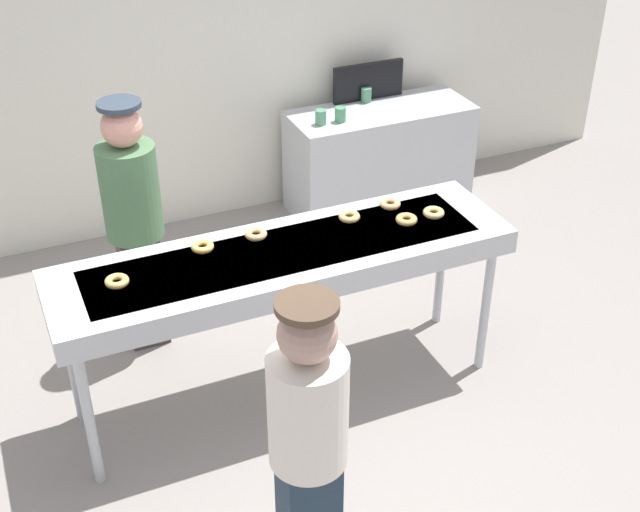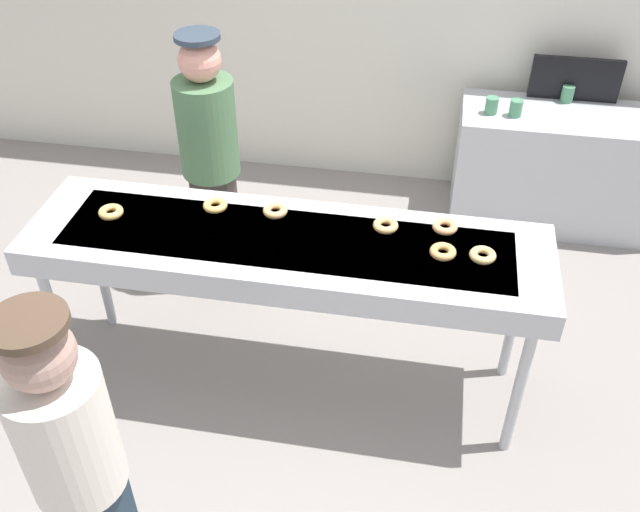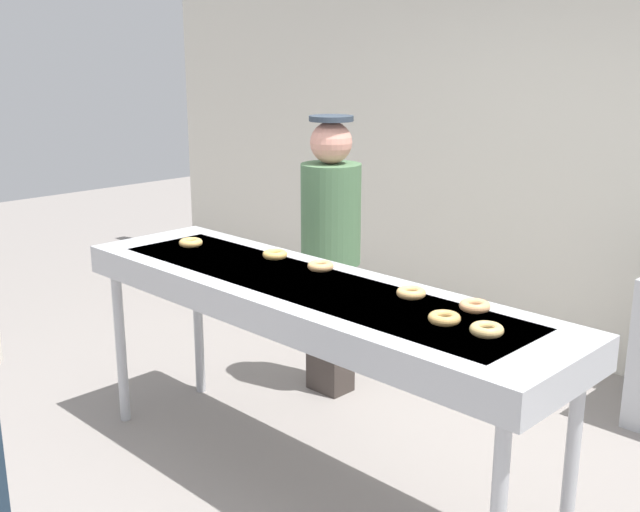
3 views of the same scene
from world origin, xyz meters
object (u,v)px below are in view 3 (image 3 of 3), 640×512
(worker_baker, at_px, (331,239))
(glazed_donut_3, at_px, (444,318))
(glazed_donut_6, at_px, (191,243))
(glazed_donut_4, at_px, (321,266))
(fryer_conveyor, at_px, (306,299))
(glazed_donut_1, at_px, (475,306))
(glazed_donut_2, at_px, (487,330))
(glazed_donut_0, at_px, (411,293))
(glazed_donut_5, at_px, (275,254))

(worker_baker, bearing_deg, glazed_donut_3, 140.37)
(glazed_donut_6, distance_m, worker_baker, 0.84)
(glazed_donut_4, bearing_deg, fryer_conveyor, -63.66)
(worker_baker, bearing_deg, glazed_donut_1, 146.98)
(glazed_donut_1, bearing_deg, glazed_donut_3, -90.42)
(glazed_donut_4, bearing_deg, glazed_donut_3, -12.77)
(glazed_donut_2, height_order, glazed_donut_3, same)
(fryer_conveyor, height_order, glazed_donut_6, glazed_donut_6)
(glazed_donut_3, relative_size, glazed_donut_6, 1.00)
(worker_baker, bearing_deg, glazed_donut_0, 140.10)
(fryer_conveyor, xyz_separation_m, glazed_donut_6, (-0.90, 0.03, 0.10))
(glazed_donut_5, bearing_deg, worker_baker, 110.04)
(worker_baker, bearing_deg, fryer_conveyor, 118.92)
(glazed_donut_0, xyz_separation_m, glazed_donut_3, (0.28, -0.16, 0.00))
(glazed_donut_3, distance_m, glazed_donut_6, 1.65)
(glazed_donut_0, bearing_deg, glazed_donut_6, -174.64)
(worker_baker, bearing_deg, glazed_donut_5, 101.30)
(glazed_donut_0, relative_size, worker_baker, 0.08)
(glazed_donut_4, distance_m, worker_baker, 0.85)
(glazed_donut_5, relative_size, worker_baker, 0.08)
(glazed_donut_1, xyz_separation_m, glazed_donut_6, (-1.66, -0.17, 0.00))
(glazed_donut_1, bearing_deg, fryer_conveyor, -164.90)
(glazed_donut_0, bearing_deg, glazed_donut_4, 177.12)
(fryer_conveyor, height_order, glazed_donut_5, glazed_donut_5)
(glazed_donut_0, xyz_separation_m, glazed_donut_6, (-1.37, -0.13, 0.00))
(glazed_donut_2, relative_size, glazed_donut_3, 1.00)
(glazed_donut_0, height_order, glazed_donut_5, same)
(fryer_conveyor, xyz_separation_m, glazed_donut_0, (0.47, 0.16, 0.10))
(glazed_donut_1, distance_m, glazed_donut_4, 0.85)
(glazed_donut_5, relative_size, glazed_donut_6, 1.00)
(glazed_donut_4, height_order, worker_baker, worker_baker)
(glazed_donut_1, height_order, glazed_donut_2, same)
(glazed_donut_5, bearing_deg, glazed_donut_1, 1.03)
(glazed_donut_4, height_order, glazed_donut_5, same)
(glazed_donut_2, bearing_deg, glazed_donut_3, -177.55)
(fryer_conveyor, height_order, glazed_donut_3, glazed_donut_3)
(glazed_donut_2, bearing_deg, worker_baker, 152.34)
(glazed_donut_2, height_order, glazed_donut_5, same)
(glazed_donut_4, bearing_deg, worker_baker, 130.48)
(glazed_donut_2, distance_m, glazed_donut_3, 0.18)
(glazed_donut_5, bearing_deg, glazed_donut_4, 1.44)
(fryer_conveyor, bearing_deg, glazed_donut_6, 177.88)
(glazed_donut_5, bearing_deg, fryer_conveyor, -24.23)
(glazed_donut_1, bearing_deg, glazed_donut_6, -174.15)
(fryer_conveyor, distance_m, glazed_donut_4, 0.23)
(worker_baker, bearing_deg, glazed_donut_4, 121.74)
(glazed_donut_2, xyz_separation_m, worker_baker, (-1.58, 0.83, -0.07))
(glazed_donut_5, distance_m, glazed_donut_6, 0.52)
(glazed_donut_3, bearing_deg, glazed_donut_6, 178.79)
(glazed_donut_1, relative_size, glazed_donut_2, 1.00)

